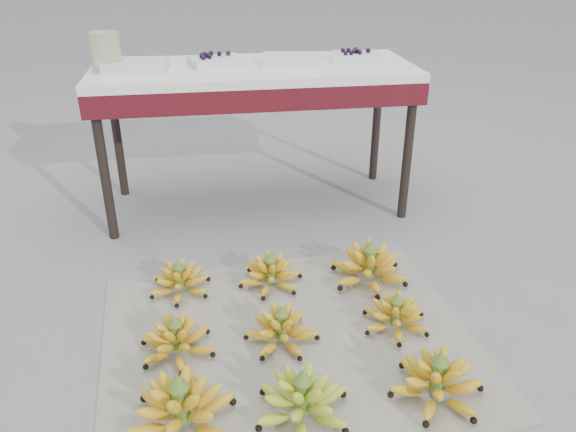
{
  "coord_description": "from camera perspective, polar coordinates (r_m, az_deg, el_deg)",
  "views": [
    {
      "loc": [
        -0.31,
        -1.58,
        1.25
      ],
      "look_at": [
        -0.02,
        0.27,
        0.31
      ],
      "focal_mm": 35.0,
      "sensor_mm": 36.0,
      "label": 1
    }
  ],
  "objects": [
    {
      "name": "ground",
      "position": [
        2.04,
        1.74,
        -11.27
      ],
      "size": [
        60.0,
        60.0,
        0.0
      ],
      "primitive_type": "plane",
      "color": "slate",
      "rests_on": "ground"
    },
    {
      "name": "newspaper_mat",
      "position": [
        1.97,
        0.15,
        -12.6
      ],
      "size": [
        1.33,
        1.15,
        0.01
      ],
      "primitive_type": "cube",
      "rotation": [
        0.0,
        0.0,
        0.08
      ],
      "color": "silver",
      "rests_on": "ground"
    },
    {
      "name": "bunch_front_left",
      "position": [
        1.68,
        -10.79,
        -18.68
      ],
      "size": [
        0.34,
        0.34,
        0.19
      ],
      "rotation": [
        0.0,
        0.0,
        0.11
      ],
      "color": "gold",
      "rests_on": "newspaper_mat"
    },
    {
      "name": "bunch_front_center",
      "position": [
        1.68,
        1.49,
        -18.24
      ],
      "size": [
        0.3,
        0.3,
        0.17
      ],
      "rotation": [
        0.0,
        0.0,
        -0.06
      ],
      "color": "#87B823",
      "rests_on": "newspaper_mat"
    },
    {
      "name": "bunch_front_right",
      "position": [
        1.79,
        14.93,
        -15.93
      ],
      "size": [
        0.31,
        0.31,
        0.17
      ],
      "rotation": [
        0.0,
        0.0,
        -0.1
      ],
      "color": "gold",
      "rests_on": "newspaper_mat"
    },
    {
      "name": "bunch_mid_left",
      "position": [
        1.92,
        -11.22,
        -12.27
      ],
      "size": [
        0.33,
        0.33,
        0.15
      ],
      "rotation": [
        0.0,
        0.0,
        -0.42
      ],
      "color": "gold",
      "rests_on": "newspaper_mat"
    },
    {
      "name": "bunch_mid_center",
      "position": [
        1.93,
        -0.67,
        -11.46
      ],
      "size": [
        0.32,
        0.32,
        0.15
      ],
      "rotation": [
        0.0,
        0.0,
        0.38
      ],
      "color": "gold",
      "rests_on": "newspaper_mat"
    },
    {
      "name": "bunch_mid_right",
      "position": [
        2.03,
        10.89,
        -9.9
      ],
      "size": [
        0.26,
        0.26,
        0.15
      ],
      "rotation": [
        0.0,
        0.0,
        0.07
      ],
      "color": "gold",
      "rests_on": "newspaper_mat"
    },
    {
      "name": "bunch_back_left",
      "position": [
        2.22,
        -10.9,
        -6.48
      ],
      "size": [
        0.27,
        0.27,
        0.15
      ],
      "rotation": [
        0.0,
        0.0,
        0.15
      ],
      "color": "gold",
      "rests_on": "newspaper_mat"
    },
    {
      "name": "bunch_back_center",
      "position": [
        2.22,
        -1.77,
        -5.87
      ],
      "size": [
        0.28,
        0.28,
        0.15
      ],
      "rotation": [
        0.0,
        0.0,
        0.14
      ],
      "color": "gold",
      "rests_on": "newspaper_mat"
    },
    {
      "name": "bunch_back_right",
      "position": [
        2.26,
        8.25,
        -5.13
      ],
      "size": [
        0.31,
        0.31,
        0.19
      ],
      "rotation": [
        0.0,
        0.0,
        0.04
      ],
      "color": "gold",
      "rests_on": "newspaper_mat"
    },
    {
      "name": "vendor_table",
      "position": [
        2.7,
        -3.45,
        13.32
      ],
      "size": [
        1.48,
        0.59,
        0.71
      ],
      "color": "black",
      "rests_on": "ground"
    },
    {
      "name": "tray_far_left",
      "position": [
        2.66,
        -15.15,
        14.55
      ],
      "size": [
        0.29,
        0.22,
        0.04
      ],
      "color": "silver",
      "rests_on": "vendor_table"
    },
    {
      "name": "tray_left",
      "position": [
        2.69,
        -7.3,
        15.34
      ],
      "size": [
        0.27,
        0.22,
        0.06
      ],
      "color": "silver",
      "rests_on": "vendor_table"
    },
    {
      "name": "tray_right",
      "position": [
        2.71,
        0.31,
        15.61
      ],
      "size": [
        0.29,
        0.23,
        0.04
      ],
      "color": "silver",
      "rests_on": "vendor_table"
    },
    {
      "name": "tray_far_right",
      "position": [
        2.8,
        6.9,
        15.78
      ],
      "size": [
        0.26,
        0.21,
        0.06
      ],
      "color": "silver",
      "rests_on": "vendor_table"
    },
    {
      "name": "glass_jar",
      "position": [
        2.68,
        -18.02,
        15.59
      ],
      "size": [
        0.16,
        0.16,
        0.17
      ],
      "primitive_type": "cylinder",
      "rotation": [
        0.0,
        0.0,
        -0.29
      ],
      "color": "#E2F3C1",
      "rests_on": "vendor_table"
    }
  ]
}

